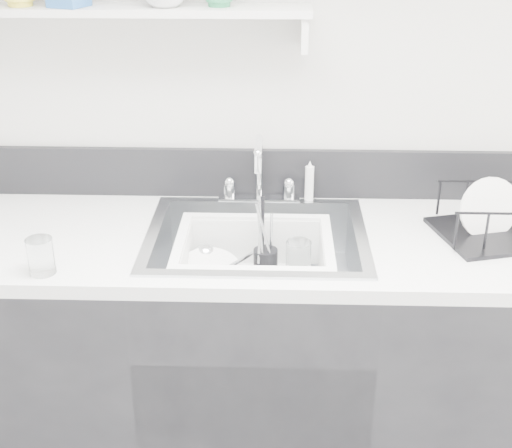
{
  "coord_description": "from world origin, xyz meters",
  "views": [
    {
      "loc": [
        0.06,
        -0.67,
        1.82
      ],
      "look_at": [
        0.0,
        1.14,
        0.98
      ],
      "focal_mm": 50.0,
      "sensor_mm": 36.0,
      "label": 1
    }
  ],
  "objects_px": {
    "sink": "(257,263)",
    "wash_tub": "(254,266)",
    "dish_rack": "(504,214)",
    "counter_run": "(257,365)"
  },
  "relations": [
    {
      "from": "sink",
      "to": "wash_tub",
      "type": "xyz_separation_m",
      "value": [
        -0.01,
        -0.04,
        0.01
      ]
    },
    {
      "from": "dish_rack",
      "to": "counter_run",
      "type": "bearing_deg",
      "value": 167.5
    },
    {
      "from": "counter_run",
      "to": "dish_rack",
      "type": "xyz_separation_m",
      "value": [
        0.71,
        0.03,
        0.52
      ]
    },
    {
      "from": "wash_tub",
      "to": "dish_rack",
      "type": "bearing_deg",
      "value": 5.46
    },
    {
      "from": "wash_tub",
      "to": "dish_rack",
      "type": "distance_m",
      "value": 0.74
    },
    {
      "from": "sink",
      "to": "dish_rack",
      "type": "xyz_separation_m",
      "value": [
        0.71,
        0.03,
        0.15
      ]
    },
    {
      "from": "sink",
      "to": "dish_rack",
      "type": "relative_size",
      "value": 1.75
    },
    {
      "from": "counter_run",
      "to": "wash_tub",
      "type": "bearing_deg",
      "value": -99.2
    },
    {
      "from": "dish_rack",
      "to": "wash_tub",
      "type": "bearing_deg",
      "value": 170.47
    },
    {
      "from": "counter_run",
      "to": "sink",
      "type": "height_order",
      "value": "sink"
    }
  ]
}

